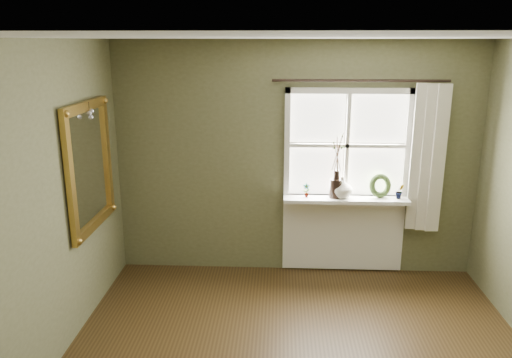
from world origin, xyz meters
The scene contains 14 objects.
ceiling centered at (0.00, 0.00, 2.60)m, with size 4.50×4.50×0.00m, color silver.
wall_back centered at (0.00, 2.30, 1.30)m, with size 4.00×0.10×2.60m, color brown.
wall_left centered at (-2.05, 0.00, 1.30)m, with size 0.10×4.50×2.60m, color brown.
window_frame centered at (0.55, 2.23, 1.48)m, with size 1.36×0.06×1.24m.
window_sill centered at (0.55, 2.12, 0.90)m, with size 1.36×0.26×0.04m, color white.
window_apron centered at (0.55, 2.23, 0.46)m, with size 1.36×0.04×0.88m, color white.
dark_jug centered at (0.44, 2.12, 1.03)m, with size 0.14×0.14×0.21m, color black.
cream_vase centered at (0.51, 2.12, 1.04)m, with size 0.22×0.22×0.23m, color beige.
wreath centered at (0.92, 2.16, 1.02)m, with size 0.27×0.27×0.06m, color #32471F.
potted_plant_left centered at (0.12, 2.12, 1.00)m, with size 0.08×0.06×0.15m, color #32471F.
potted_plant_right centered at (1.13, 2.12, 1.00)m, with size 0.09×0.07×0.16m, color #32471F.
curtain centered at (1.39, 2.13, 1.37)m, with size 0.36×0.12×1.59m, color beige.
curtain_rod centered at (0.65, 2.17, 2.18)m, with size 0.03×0.03×1.84m, color black.
gilt_mirror centered at (-1.96, 1.34, 1.44)m, with size 0.10×1.02×1.22m.
Camera 1 is at (-0.18, -3.13, 2.58)m, focal length 35.00 mm.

